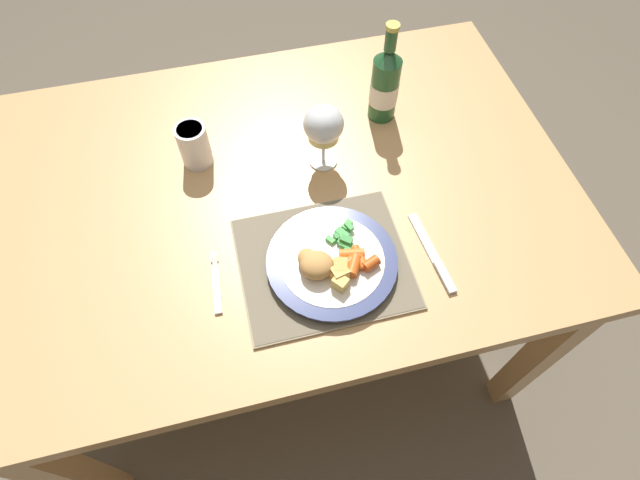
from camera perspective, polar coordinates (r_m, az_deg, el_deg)
The scene contains 13 objects.
ground_plane at distance 1.72m, azimuth -3.11°, elevation -9.34°, with size 6.00×6.00×0.00m, color brown.
dining_table at distance 1.15m, azimuth -4.59°, elevation 3.24°, with size 1.27×0.88×0.74m.
placemat at distance 0.96m, azimuth 0.43°, elevation -2.62°, with size 0.32×0.28×0.01m.
dinner_plate at distance 0.95m, azimuth 1.36°, elevation -2.51°, with size 0.25×0.25×0.02m.
breaded_croquettes at distance 0.92m, azimuth -0.65°, elevation -2.72°, with size 0.07×0.08×0.04m.
green_beans_pile at distance 0.96m, azimuth 2.91°, elevation -0.14°, with size 0.06×0.10×0.02m.
glazed_carrots at distance 0.93m, azimuth 4.03°, elevation -2.54°, with size 0.08×0.06×0.02m.
fork at distance 0.96m, azimuth -11.73°, elevation -5.23°, with size 0.02×0.13×0.01m.
table_knife at distance 0.99m, azimuth 13.05°, elevation -2.14°, with size 0.03×0.19×0.01m.
wine_glass at distance 1.04m, azimuth 0.41°, elevation 12.85°, with size 0.08×0.08×0.15m.
bottle at distance 1.17m, azimuth 7.42°, elevation 17.23°, with size 0.06×0.06×0.24m.
roast_potatoes at distance 0.91m, azimuth 2.20°, elevation -3.75°, with size 0.04×0.07×0.03m.
drinking_cup at distance 1.11m, azimuth -14.21°, elevation 10.52°, with size 0.07×0.07×0.10m.
Camera 1 is at (-0.07, -0.67, 1.58)m, focal length 28.00 mm.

